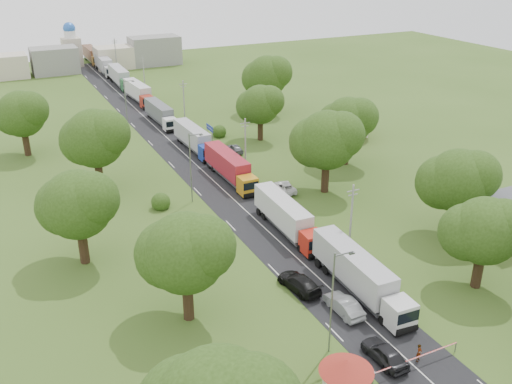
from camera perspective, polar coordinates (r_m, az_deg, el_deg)
ground at (r=69.53m, az=2.18°, el=-4.84°), size 260.00×260.00×0.00m
road at (r=85.90m, az=-4.09°, el=0.95°), size 8.00×200.00×0.04m
boom_barrier at (r=51.42m, az=14.52°, el=-16.27°), size 9.22×0.35×1.18m
guard_booth at (r=47.68m, az=9.01°, el=-17.43°), size 4.40×4.40×3.45m
info_sign at (r=99.74m, az=-4.64°, el=6.07°), size 0.12×3.10×4.10m
pole_1 at (r=64.74m, az=9.48°, el=-2.80°), size 1.60×0.24×9.00m
pole_2 at (r=87.09m, az=-1.07°, el=4.64°), size 1.60×0.24×9.00m
pole_3 at (r=112.01m, az=-7.21°, el=8.86°), size 1.60×0.24×9.00m
pole_4 at (r=138.11m, az=-11.14°, el=11.46°), size 1.60×0.24×9.00m
pole_5 at (r=164.84m, az=-13.85°, el=13.20°), size 1.60×0.24×9.00m
lamp_0 at (r=49.68m, az=7.76°, el=-10.48°), size 2.03×0.22×10.00m
lamp_1 at (r=77.75m, az=-6.46°, el=2.74°), size 2.03×0.22×10.00m
lamp_2 at (r=109.87m, az=-12.81°, el=8.62°), size 2.03×0.22×10.00m
tree_2 at (r=62.05m, az=21.84°, el=-3.57°), size 8.00×8.00×10.10m
tree_3 at (r=72.01m, az=19.51°, el=1.13°), size 8.80×8.80×11.07m
tree_4 at (r=80.55m, az=7.06°, el=5.22°), size 9.60×9.60×12.05m
tree_5 at (r=91.87m, az=9.12°, el=7.04°), size 8.80×8.80×11.07m
tree_6 at (r=102.64m, az=0.40°, el=8.76°), size 8.00×8.00×10.10m
tree_7 at (r=119.31m, az=1.09°, el=11.53°), size 9.60×9.60×12.05m
tree_10 at (r=52.90m, az=-7.14°, el=-5.99°), size 8.80×8.80×11.07m
tree_11 at (r=64.72m, az=-17.45°, el=-1.15°), size 8.80×8.80×11.07m
tree_12 at (r=83.84m, az=-15.84°, el=5.23°), size 9.60×9.60×12.05m
tree_13 at (r=102.29m, az=-22.44°, el=7.26°), size 8.80×8.80×11.07m
house_cream at (r=106.60m, az=8.96°, el=7.40°), size 10.08×10.08×5.80m
distant_town at (r=168.95m, az=-15.83°, el=12.83°), size 52.00×8.00×8.00m
church at (r=175.67m, az=-17.97°, el=13.62°), size 5.00×5.00×12.30m
truck_0 at (r=59.63m, az=10.22°, el=-8.05°), size 3.11×15.28×4.23m
truck_1 at (r=70.59m, az=3.05°, el=-2.45°), size 2.87×14.49×4.01m
truck_2 at (r=85.89m, az=-2.66°, el=2.54°), size 2.60×14.71×4.08m
truck_3 at (r=99.13m, az=-6.22°, el=5.35°), size 2.76×14.34×3.97m
truck_4 at (r=115.08m, az=-9.54°, el=7.75°), size 2.70×13.84×3.83m
truck_5 at (r=131.96m, az=-11.67°, el=9.73°), size 3.29×14.91×4.12m
truck_6 at (r=148.38m, az=-13.46°, el=11.16°), size 2.88×15.51×4.30m
truck_7 at (r=164.12m, az=-14.91°, el=12.20°), size 3.10×15.62×4.32m
truck_8 at (r=179.81m, az=-16.08°, el=13.04°), size 2.78×15.56×4.31m
car_lane_front at (r=52.15m, az=12.75°, el=-15.49°), size 2.06×4.94×1.67m
car_lane_mid at (r=57.22m, az=8.77°, el=-11.15°), size 1.80×5.03×1.65m
car_lane_rear at (r=60.07m, az=4.35°, el=-9.04°), size 3.05×5.93×1.64m
car_verge_near at (r=82.50m, az=2.91°, el=0.50°), size 2.99×5.19×1.36m
car_verge_far at (r=97.75m, az=-2.14°, el=4.35°), size 1.77×4.31×1.46m
pedestrian_near at (r=52.90m, az=16.00°, el=-15.23°), size 0.72×0.62×1.68m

